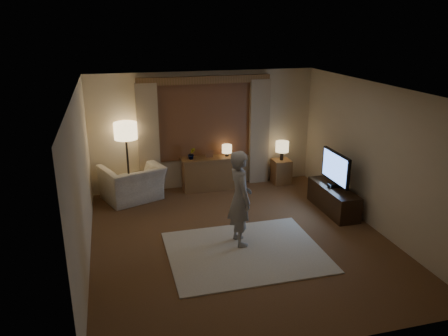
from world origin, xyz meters
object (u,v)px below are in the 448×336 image
object	(u,v)px
sideboard	(210,174)
armchair	(132,183)
tv_stand	(333,199)
person	(240,198)
side_table	(281,171)

from	to	relation	value
sideboard	armchair	xyz separation A→B (m)	(-1.71, -0.20, 0.03)
tv_stand	person	xyz separation A→B (m)	(-2.19, -0.83, 0.58)
tv_stand	sideboard	bearing A→B (deg)	139.36
sideboard	armchair	bearing A→B (deg)	-173.41
armchair	person	size ratio (longest dim) A/B	0.71
armchair	person	distance (m)	2.96
sideboard	armchair	world-z (taller)	armchair
person	side_table	bearing A→B (deg)	-37.21
side_table	tv_stand	size ratio (longest dim) A/B	0.40
armchair	tv_stand	xyz separation A→B (m)	(3.81, -1.61, -0.13)
armchair	person	world-z (taller)	person
sideboard	tv_stand	xyz separation A→B (m)	(2.10, -1.80, -0.10)
sideboard	person	bearing A→B (deg)	-91.99
sideboard	person	distance (m)	2.68
tv_stand	person	bearing A→B (deg)	-159.29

